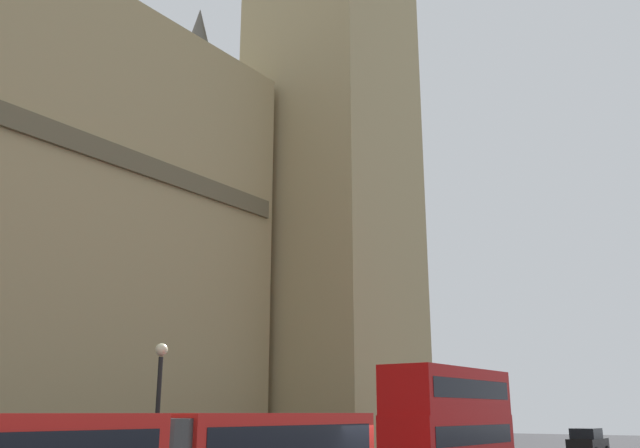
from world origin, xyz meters
The scene contains 3 objects.
double_decker_bus centered at (9.53, 2.00, 2.71)m, with size 9.05×2.54×4.90m.
sedan_lead centered at (31.34, 1.88, 0.91)m, with size 4.40×1.86×1.85m.
street_lamp centered at (-4.02, 6.50, 3.06)m, with size 0.44×0.44×5.27m.
Camera 1 is at (-20.24, -12.13, 2.91)m, focal length 37.95 mm.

